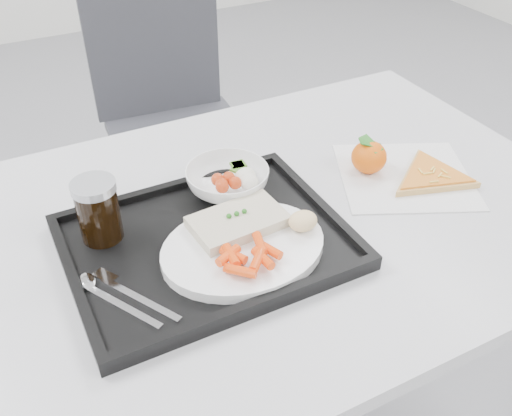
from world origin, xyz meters
The scene contains 14 objects.
table centered at (0.00, 0.30, 0.68)m, with size 1.20×0.80×0.75m.
chair centered at (0.14, 1.18, 0.54)m, with size 0.46×0.46×0.93m.
tray centered at (-0.12, 0.26, 0.76)m, with size 0.45×0.35×0.03m.
dinner_plate centered at (-0.08, 0.21, 0.77)m, with size 0.27×0.27×0.02m.
fish_fillet centered at (-0.07, 0.25, 0.79)m, with size 0.16×0.10×0.03m.
bread_roll centered at (0.02, 0.20, 0.80)m, with size 0.05×0.04×0.03m.
salad_bowl centered at (-0.03, 0.37, 0.79)m, with size 0.15×0.15×0.05m.
cola_glass centered at (-0.27, 0.35, 0.82)m, with size 0.07×0.07×0.11m.
cutlery centered at (-0.29, 0.21, 0.77)m, with size 0.12×0.16×0.01m.
napkin centered at (0.31, 0.28, 0.75)m, with size 0.33×0.32×0.00m.
tangerine centered at (0.25, 0.33, 0.79)m, with size 0.08×0.08×0.07m.
pizza_slice centered at (0.34, 0.24, 0.76)m, with size 0.23×0.23×0.02m.
carrot_pile centered at (-0.10, 0.16, 0.80)m, with size 0.10×0.09×0.02m.
salad_contents centered at (-0.02, 0.35, 0.80)m, with size 0.08×0.08×0.03m.
Camera 1 is at (-0.38, -0.41, 1.38)m, focal length 40.00 mm.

